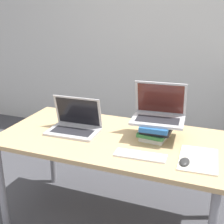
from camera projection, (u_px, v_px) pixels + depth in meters
wall_back at (168, 23)px, 3.34m from camera, size 8.00×0.05×2.70m
desk at (112, 146)px, 2.13m from camera, size 1.53×0.78×0.70m
laptop_left at (75, 125)px, 2.19m from camera, size 0.36×0.25×0.24m
book_stack at (156, 129)px, 2.07m from camera, size 0.21×0.28×0.12m
laptop_on_books at (159, 113)px, 2.06m from camera, size 0.36×0.28×0.25m
wireless_keyboard at (140, 155)px, 1.84m from camera, size 0.31×0.12×0.01m
mouse at (185, 162)px, 1.75m from camera, size 0.06×0.10×0.03m
notepad at (198, 159)px, 1.80m from camera, size 0.24×0.33×0.01m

